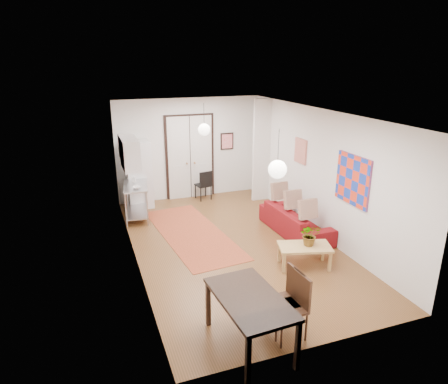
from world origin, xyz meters
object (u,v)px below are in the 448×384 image
object	(u,v)px
coffee_table	(305,249)
dining_chair_far	(284,299)
dining_table	(250,303)
sofa	(295,221)
kitchen_counter	(136,197)
dining_chair_near	(280,293)
fridge	(139,175)
black_side_chair	(202,182)

from	to	relation	value
coffee_table	dining_chair_far	distance (m)	2.14
dining_table	dining_chair_far	xyz separation A→B (m)	(0.60, 0.10, -0.14)
sofa	kitchen_counter	size ratio (longest dim) A/B	1.70
sofa	dining_chair_near	xyz separation A→B (m)	(-1.96, -2.97, 0.27)
fridge	dining_chair_far	size ratio (longest dim) A/B	1.85
sofa	fridge	distance (m)	4.45
coffee_table	dining_chair_near	size ratio (longest dim) A/B	1.14
dining_table	black_side_chair	size ratio (longest dim) A/B	1.72
fridge	dining_chair_near	distance (m)	6.17
coffee_table	dining_table	world-z (taller)	dining_table
sofa	black_side_chair	size ratio (longest dim) A/B	2.43
coffee_table	dining_chair_far	size ratio (longest dim) A/B	1.14
sofa	coffee_table	distance (m)	1.60
dining_table	black_side_chair	distance (m)	6.49
dining_table	fridge	bearing A→B (deg)	95.42
sofa	dining_chair_far	world-z (taller)	dining_chair_far
sofa	kitchen_counter	world-z (taller)	kitchen_counter
dining_chair_near	dining_chair_far	xyz separation A→B (m)	(0.00, -0.16, 0.00)
kitchen_counter	black_side_chair	world-z (taller)	kitchen_counter
dining_chair_near	dining_chair_far	size ratio (longest dim) A/B	1.00
dining_chair_near	dining_chair_far	bearing A→B (deg)	-3.85
fridge	black_side_chair	size ratio (longest dim) A/B	2.11
kitchen_counter	dining_chair_far	bearing A→B (deg)	-67.20
black_side_chair	sofa	bearing A→B (deg)	102.01
coffee_table	dining_chair_far	xyz separation A→B (m)	(-1.33, -1.66, 0.19)
sofa	dining_table	bearing A→B (deg)	138.85
sofa	kitchen_counter	distance (m)	4.04
sofa	dining_table	world-z (taller)	dining_table
dining_table	dining_chair_near	xyz separation A→B (m)	(0.60, 0.26, -0.14)
kitchen_counter	fridge	size ratio (longest dim) A/B	0.68
fridge	dining_chair_far	distance (m)	6.32
kitchen_counter	dining_chair_near	world-z (taller)	dining_chair_near
sofa	fridge	xyz separation A→B (m)	(-3.16, 3.07, 0.61)
kitchen_counter	dining_chair_far	distance (m)	5.52
kitchen_counter	fridge	distance (m)	0.95
dining_table	dining_chair_near	world-z (taller)	dining_chair_near
dining_table	dining_chair_far	world-z (taller)	dining_chair_far
coffee_table	dining_table	size ratio (longest dim) A/B	0.75
coffee_table	black_side_chair	distance (m)	4.67
dining_table	black_side_chair	world-z (taller)	black_side_chair
kitchen_counter	fridge	bearing A→B (deg)	84.16
fridge	coffee_table	bearing A→B (deg)	-62.13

